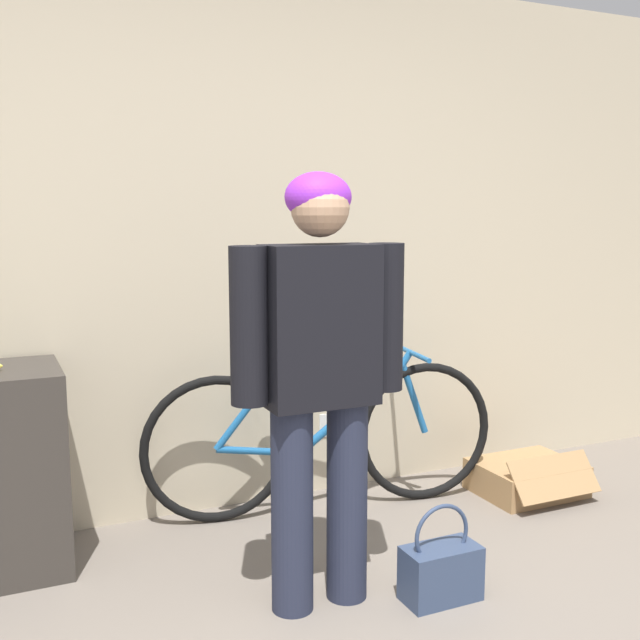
% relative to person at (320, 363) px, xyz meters
% --- Properties ---
extents(wall_back, '(8.00, 0.07, 2.60)m').
position_rel_person_xyz_m(wall_back, '(-0.04, 1.07, 0.38)').
color(wall_back, beige).
rests_on(wall_back, ground_plane).
extents(person, '(0.67, 0.23, 1.60)m').
position_rel_person_xyz_m(person, '(0.00, 0.00, 0.00)').
color(person, '#23283D').
rests_on(person, ground_plane).
extents(bicycle, '(1.75, 0.46, 0.78)m').
position_rel_person_xyz_m(bicycle, '(0.39, 0.80, -0.54)').
color(bicycle, black).
rests_on(bicycle, ground_plane).
extents(handbag, '(0.29, 0.16, 0.38)m').
position_rel_person_xyz_m(handbag, '(0.43, -0.17, -0.80)').
color(handbag, '#334260').
rests_on(handbag, ground_plane).
extents(cardboard_box, '(0.52, 0.48, 0.24)m').
position_rel_person_xyz_m(cardboard_box, '(1.44, 0.56, -0.84)').
color(cardboard_box, '#A87F51').
rests_on(cardboard_box, ground_plane).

